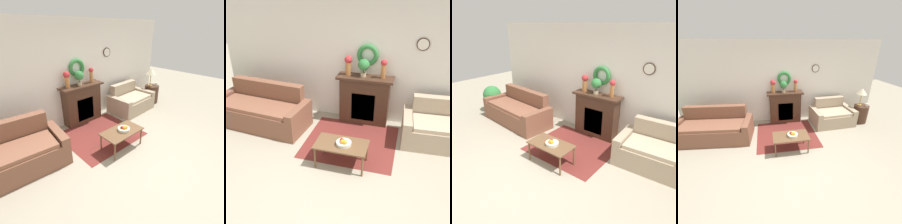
% 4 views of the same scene
% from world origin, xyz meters
% --- Properties ---
extents(ground_plane, '(16.00, 16.00, 0.00)m').
position_xyz_m(ground_plane, '(0.00, 0.00, 0.00)').
color(ground_plane, '#9E937F').
extents(floor_rug, '(1.80, 1.61, 0.01)m').
position_xyz_m(floor_rug, '(-0.02, 1.57, 0.00)').
color(floor_rug, maroon).
rests_on(floor_rug, ground_plane).
extents(wall_back, '(6.80, 0.16, 2.70)m').
position_xyz_m(wall_back, '(0.00, 2.67, 1.35)').
color(wall_back, white).
rests_on(wall_back, ground_plane).
extents(fireplace, '(1.20, 0.41, 1.10)m').
position_xyz_m(fireplace, '(0.06, 2.46, 0.55)').
color(fireplace, '#42281C').
rests_on(fireplace, ground_plane).
extents(couch_left, '(2.18, 1.09, 0.92)m').
position_xyz_m(couch_left, '(-2.11, 1.73, 0.33)').
color(couch_left, brown).
rests_on(couch_left, ground_plane).
extents(loveseat_right, '(1.43, 0.96, 0.85)m').
position_xyz_m(loveseat_right, '(1.63, 2.05, 0.30)').
color(loveseat_right, tan).
rests_on(loveseat_right, ground_plane).
extents(coffee_table, '(0.91, 0.51, 0.44)m').
position_xyz_m(coffee_table, '(-0.02, 0.84, 0.39)').
color(coffee_table, brown).
rests_on(coffee_table, ground_plane).
extents(fruit_bowl, '(0.26, 0.26, 0.12)m').
position_xyz_m(fruit_bowl, '(0.02, 0.82, 0.48)').
color(fruit_bowl, beige).
rests_on(fruit_bowl, coffee_table).
extents(vase_on_mantel_left, '(0.16, 0.16, 0.41)m').
position_xyz_m(vase_on_mantel_left, '(-0.33, 2.47, 1.34)').
color(vase_on_mantel_left, '#AD6B38').
rests_on(vase_on_mantel_left, fireplace).
extents(vase_on_mantel_right, '(0.13, 0.13, 0.40)m').
position_xyz_m(vase_on_mantel_right, '(0.42, 2.47, 1.33)').
color(vase_on_mantel_right, '#AD6B38').
rests_on(vase_on_mantel_right, fireplace).
extents(potted_plant_on_mantel, '(0.24, 0.24, 0.38)m').
position_xyz_m(potted_plant_on_mantel, '(0.01, 2.45, 1.33)').
color(potted_plant_on_mantel, tan).
rests_on(potted_plant_on_mantel, fireplace).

